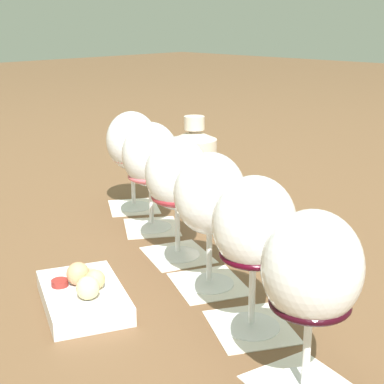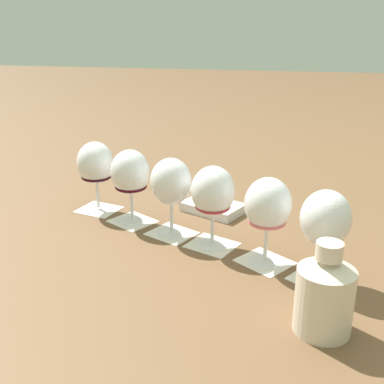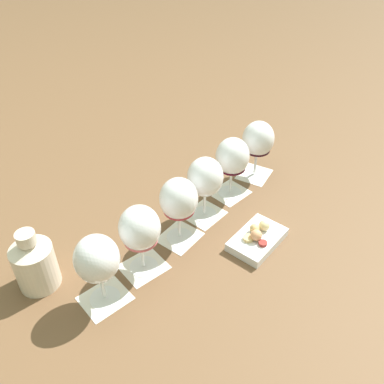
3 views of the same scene
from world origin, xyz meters
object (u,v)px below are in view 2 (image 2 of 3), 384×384
object	(u,v)px
wine_glass_2	(213,194)
wine_glass_4	(130,175)
wine_glass_3	(171,185)
snack_dish	(213,206)
ceramic_vase	(325,293)
wine_glass_5	(96,165)
wine_glass_1	(268,207)
wine_glass_0	(325,222)

from	to	relation	value
wine_glass_2	wine_glass_4	xyz separation A→B (m)	(0.23, -0.10, 0.00)
wine_glass_3	wine_glass_4	bearing A→B (deg)	-24.29
snack_dish	wine_glass_3	bearing A→B (deg)	65.07
snack_dish	ceramic_vase	bearing A→B (deg)	118.53
ceramic_vase	wine_glass_2	bearing A→B (deg)	-50.42
wine_glass_5	wine_glass_1	bearing A→B (deg)	155.34
wine_glass_1	wine_glass_3	distance (m)	0.25
wine_glass_3	snack_dish	distance (m)	0.21
wine_glass_3	wine_glass_5	distance (m)	0.26
wine_glass_0	wine_glass_2	xyz separation A→B (m)	(0.24, -0.11, 0.00)
snack_dish	wine_glass_1	bearing A→B (deg)	120.78
wine_glass_2	wine_glass_4	world-z (taller)	same
wine_glass_5	wine_glass_4	bearing A→B (deg)	153.00
wine_glass_0	wine_glass_2	size ratio (longest dim) A/B	1.00
wine_glass_1	wine_glass_3	world-z (taller)	same
wine_glass_0	wine_glass_3	bearing A→B (deg)	-24.33
wine_glass_2	ceramic_vase	size ratio (longest dim) A/B	1.16
wine_glass_2	snack_dish	distance (m)	0.24
wine_glass_5	ceramic_vase	bearing A→B (deg)	142.70
wine_glass_1	snack_dish	distance (m)	0.33
wine_glass_5	snack_dish	distance (m)	0.33
wine_glass_2	wine_glass_5	bearing A→B (deg)	-24.58
wine_glass_3	wine_glass_5	bearing A→B (deg)	-25.65
wine_glass_5	ceramic_vase	xyz separation A→B (m)	(-0.58, 0.44, -0.06)
wine_glass_2	wine_glass_5	distance (m)	0.38
wine_glass_1	wine_glass_2	size ratio (longest dim) A/B	1.00
wine_glass_0	wine_glass_4	size ratio (longest dim) A/B	1.00
wine_glass_2	wine_glass_3	xyz separation A→B (m)	(0.11, -0.04, -0.00)
wine_glass_4	snack_dish	bearing A→B (deg)	-150.71
wine_glass_0	wine_glass_2	bearing A→B (deg)	-25.29
wine_glass_5	wine_glass_2	bearing A→B (deg)	155.42
wine_glass_1	wine_glass_4	world-z (taller)	same
wine_glass_5	ceramic_vase	world-z (taller)	wine_glass_5
wine_glass_0	wine_glass_2	world-z (taller)	same
wine_glass_4	ceramic_vase	size ratio (longest dim) A/B	1.16
wine_glass_3	wine_glass_4	xyz separation A→B (m)	(0.12, -0.05, 0.00)
wine_glass_0	snack_dish	xyz separation A→B (m)	(0.27, -0.32, -0.11)
wine_glass_2	wine_glass_3	bearing A→B (deg)	-22.15
ceramic_vase	snack_dish	bearing A→B (deg)	-61.47
wine_glass_5	snack_dish	bearing A→B (deg)	-171.03
wine_glass_1	wine_glass_3	bearing A→B (deg)	-23.64
wine_glass_0	wine_glass_1	distance (m)	0.13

